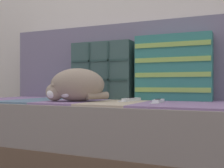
{
  "coord_description": "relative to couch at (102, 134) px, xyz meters",
  "views": [
    {
      "loc": [
        0.74,
        -1.4,
        0.51
      ],
      "look_at": [
        0.1,
        0.08,
        0.51
      ],
      "focal_mm": 45.0,
      "sensor_mm": 36.0,
      "label": 1
    }
  ],
  "objects": [
    {
      "name": "game_remote_near",
      "position": [
        0.37,
        -0.1,
        0.22
      ],
      "size": [
        0.05,
        0.19,
        0.02
      ],
      "color": "white",
      "rests_on": "couch"
    },
    {
      "name": "throw_pillow_quilted",
      "position": [
        -0.08,
        0.18,
        0.4
      ],
      "size": [
        0.43,
        0.14,
        0.38
      ],
      "color": "#38514C",
      "rests_on": "couch"
    },
    {
      "name": "sleeping_cat",
      "position": [
        -0.1,
        -0.16,
        0.3
      ],
      "size": [
        0.35,
        0.31,
        0.19
      ],
      "color": "gray",
      "rests_on": "couch"
    },
    {
      "name": "game_remote_far",
      "position": [
        0.19,
        -0.01,
        0.22
      ],
      "size": [
        0.09,
        0.21,
        0.02
      ],
      "color": "white",
      "rests_on": "couch"
    },
    {
      "name": "couch",
      "position": [
        0.0,
        0.0,
        0.0
      ],
      "size": [
        1.77,
        0.78,
        0.41
      ],
      "color": "brown",
      "rests_on": "ground_plane"
    },
    {
      "name": "sofa_backrest",
      "position": [
        -0.0,
        0.32,
        0.47
      ],
      "size": [
        1.74,
        0.14,
        0.52
      ],
      "color": "slate",
      "rests_on": "couch"
    },
    {
      "name": "throw_pillow_striped",
      "position": [
        0.4,
        0.18,
        0.41
      ],
      "size": [
        0.46,
        0.14,
        0.4
      ],
      "color": "#337A70",
      "rests_on": "couch"
    }
  ]
}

